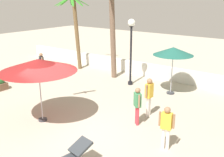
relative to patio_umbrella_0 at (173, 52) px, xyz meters
The scene contains 11 objects.
ground_plane 6.86m from the patio_umbrella_0, 103.88° to the right, with size 56.00×56.00×0.00m, color #B2A893.
boundary_wall 3.29m from the patio_umbrella_0, 125.45° to the left, with size 25.20×0.30×0.86m, color silver.
patio_umbrella_0 is the anchor object (origin of this frame).
patio_umbrella_1 7.05m from the patio_umbrella_0, 115.01° to the right, with size 3.16×3.16×2.76m.
palm_tree_0 8.08m from the patio_umbrella_0, behind, with size 2.50×2.50×5.24m.
palm_tree_1 4.72m from the patio_umbrella_0, behind, with size 2.90×2.75×5.89m.
lamp_post_0 2.65m from the patio_umbrella_0, behind, with size 0.43×0.43×3.91m.
guest_0 8.29m from the patio_umbrella_0, 162.61° to the right, with size 0.50×0.38×1.71m.
guest_1 3.51m from the patio_umbrella_0, 82.47° to the right, with size 0.24×0.56×1.75m.
guest_2 5.91m from the patio_umbrella_0, 66.90° to the right, with size 0.55×0.30×1.61m.
guest_3 4.49m from the patio_umbrella_0, 83.83° to the right, with size 0.43×0.42×1.62m.
Camera 1 is at (7.23, -6.68, 5.15)m, focal length 42.71 mm.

